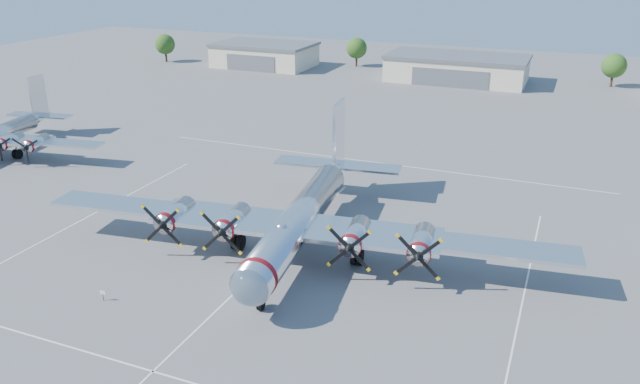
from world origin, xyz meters
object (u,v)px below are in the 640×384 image
at_px(hangar_west, 265,55).
at_px(hangar_center, 457,68).
at_px(tree_far_west, 165,44).
at_px(tree_west, 357,48).
at_px(bomber_west, 0,153).
at_px(tree_east, 614,66).
at_px(main_bomber_b29, 303,246).
at_px(info_placard, 103,294).

relative_size(hangar_west, hangar_center, 0.79).
distance_m(hangar_west, tree_far_west, 25.36).
bearing_deg(tree_west, bomber_west, -106.04).
xyz_separation_m(tree_west, tree_east, (55.00, -2.00, 0.00)).
height_order(tree_west, main_bomber_b29, tree_west).
xyz_separation_m(tree_far_west, bomber_west, (21.71, -69.02, -4.22)).
distance_m(hangar_west, bomber_west, 73.10).
bearing_deg(tree_far_west, tree_west, 14.93).
bearing_deg(tree_far_west, bomber_west, -72.54).
height_order(tree_far_west, bomber_west, tree_far_west).
xyz_separation_m(hangar_center, tree_east, (30.00, 6.04, 1.51)).
bearing_deg(main_bomber_b29, tree_far_west, 124.91).
xyz_separation_m(hangar_west, tree_east, (75.00, 6.04, 1.51)).
bearing_deg(tree_east, bomber_west, -134.74).
xyz_separation_m(hangar_west, tree_west, (20.00, 8.04, 1.51)).
height_order(main_bomber_b29, bomber_west, main_bomber_b29).
relative_size(tree_west, main_bomber_b29, 0.14).
bearing_deg(tree_far_west, hangar_center, 3.24).
xyz_separation_m(tree_east, info_placard, (-39.14, -104.10, -3.59)).
xyz_separation_m(hangar_west, main_bomber_b29, (46.73, -83.08, -2.71)).
bearing_deg(main_bomber_b29, hangar_center, 83.91).
bearing_deg(hangar_center, tree_far_west, -176.76).
distance_m(hangar_center, info_placard, 98.51).
bearing_deg(tree_west, hangar_center, -17.82).
relative_size(bomber_west, info_placard, 36.89).
height_order(tree_far_west, tree_west, same).
bearing_deg(tree_west, main_bomber_b29, -73.65).
distance_m(tree_far_west, tree_west, 46.57).
bearing_deg(tree_east, info_placard, -110.61).
distance_m(hangar_center, tree_east, 30.64).
bearing_deg(hangar_center, info_placard, -95.33).
bearing_deg(tree_west, hangar_west, -158.11).
height_order(bomber_west, info_placard, bomber_west).
bearing_deg(main_bomber_b29, tree_west, 99.06).
height_order(tree_east, main_bomber_b29, tree_east).
distance_m(hangar_center, tree_far_west, 70.13).
bearing_deg(main_bomber_b29, tree_east, 65.11).
height_order(main_bomber_b29, info_placard, main_bomber_b29).
relative_size(hangar_west, tree_far_west, 3.40).
relative_size(tree_far_west, bomber_west, 0.20).
xyz_separation_m(tree_far_west, main_bomber_b29, (71.73, -79.12, -4.22)).
distance_m(tree_far_west, bomber_west, 72.47).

